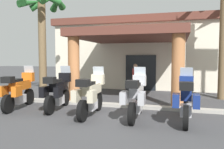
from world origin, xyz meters
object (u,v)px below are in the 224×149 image
(motorcycle_blue, at_px, (186,99))
(pedestrian, at_px, (135,77))
(motel_building, at_px, (147,53))
(motorcycle_silver, at_px, (136,97))
(motorcycle_cream, at_px, (91,95))
(motorcycle_orange, at_px, (19,90))
(palm_tree_roadside, at_px, (42,15))
(motorcycle_black, at_px, (58,91))

(motorcycle_blue, relative_size, pedestrian, 1.37)
(motel_building, distance_m, motorcycle_silver, 9.29)
(motorcycle_cream, distance_m, pedestrian, 5.12)
(motorcycle_orange, bearing_deg, motorcycle_blue, -101.41)
(motorcycle_silver, bearing_deg, motorcycle_blue, -92.18)
(motorcycle_orange, xyz_separation_m, motorcycle_silver, (4.51, -0.11, 0.00))
(motorcycle_cream, xyz_separation_m, motorcycle_silver, (1.50, 0.08, 0.00))
(motorcycle_cream, height_order, motorcycle_blue, same)
(motel_building, height_order, palm_tree_roadside, palm_tree_roadside)
(motorcycle_orange, bearing_deg, palm_tree_roadside, 6.07)
(motorcycle_black, xyz_separation_m, motorcycle_silver, (3.01, -0.38, 0.00))
(motel_building, relative_size, motorcycle_black, 5.40)
(motorcycle_blue, bearing_deg, motel_building, 16.32)
(pedestrian, bearing_deg, motorcycle_black, 46.19)
(motel_building, xyz_separation_m, palm_tree_roadside, (-4.30, -6.09, 1.79))
(motel_building, xyz_separation_m, motorcycle_blue, (2.57, -9.09, -1.58))
(motorcycle_black, distance_m, motorcycle_cream, 1.57)
(motorcycle_silver, relative_size, palm_tree_roadside, 0.40)
(motorcycle_orange, relative_size, motorcycle_cream, 0.99)
(motorcycle_black, bearing_deg, pedestrian, -31.74)
(motorcycle_silver, relative_size, motorcycle_blue, 1.00)
(motel_building, bearing_deg, motorcycle_silver, -84.42)
(motel_building, xyz_separation_m, pedestrian, (0.03, -4.08, -1.35))
(motorcycle_cream, relative_size, motorcycle_silver, 1.00)
(motorcycle_black, bearing_deg, motel_building, -21.25)
(motorcycle_cream, distance_m, motorcycle_blue, 3.01)
(palm_tree_roadside, bearing_deg, motorcycle_blue, -23.58)
(motorcycle_orange, bearing_deg, pedestrian, -45.71)
(pedestrian, relative_size, palm_tree_roadside, 0.29)
(motorcycle_blue, bearing_deg, pedestrian, 27.40)
(motorcycle_silver, xyz_separation_m, pedestrian, (-1.04, 5.02, 0.23))
(motorcycle_silver, distance_m, motorcycle_blue, 1.50)
(motel_building, height_order, motorcycle_silver, motel_building)
(motorcycle_black, height_order, motorcycle_silver, same)
(motorcycle_blue, height_order, palm_tree_roadside, palm_tree_roadside)
(motorcycle_black, relative_size, motorcycle_cream, 1.00)
(motorcycle_orange, xyz_separation_m, pedestrian, (3.47, 4.90, 0.23))
(motel_building, bearing_deg, motorcycle_cream, -93.83)
(motorcycle_black, xyz_separation_m, motorcycle_cream, (1.50, -0.46, 0.00))
(motorcycle_silver, bearing_deg, motel_building, 4.32)
(pedestrian, bearing_deg, palm_tree_roadside, 4.16)
(motorcycle_black, distance_m, pedestrian, 5.04)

